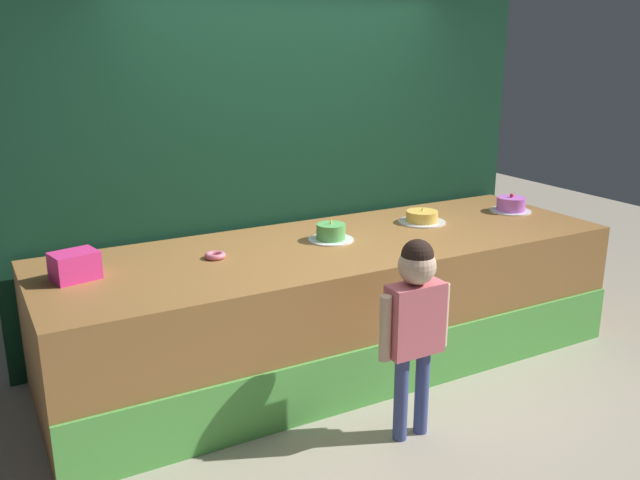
# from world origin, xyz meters

# --- Properties ---
(ground_plane) EXTENTS (12.00, 12.00, 0.00)m
(ground_plane) POSITION_xyz_m (0.00, 0.00, 0.00)
(ground_plane) COLOR #ADA38E
(stage_platform) EXTENTS (3.91, 1.27, 0.87)m
(stage_platform) POSITION_xyz_m (0.00, 0.62, 0.43)
(stage_platform) COLOR #9E6B38
(stage_platform) RESTS_ON ground_plane
(curtain_backdrop) EXTENTS (4.12, 0.08, 3.11)m
(curtain_backdrop) POSITION_xyz_m (0.00, 1.35, 1.55)
(curtain_backdrop) COLOR #113823
(curtain_backdrop) RESTS_ON ground_plane
(child_figure) EXTENTS (0.45, 0.21, 1.17)m
(child_figure) POSITION_xyz_m (-0.10, -0.40, 0.76)
(child_figure) COLOR #3F4C8C
(child_figure) RESTS_ON ground_plane
(pink_box) EXTENTS (0.28, 0.23, 0.16)m
(pink_box) POSITION_xyz_m (-1.66, 0.71, 0.95)
(pink_box) COLOR #F6358C
(pink_box) RESTS_ON stage_platform
(donut) EXTENTS (0.13, 0.13, 0.04)m
(donut) POSITION_xyz_m (-0.83, 0.70, 0.89)
(donut) COLOR pink
(donut) RESTS_ON stage_platform
(cake_left) EXTENTS (0.31, 0.31, 0.16)m
(cake_left) POSITION_xyz_m (0.00, 0.69, 0.92)
(cake_left) COLOR white
(cake_left) RESTS_ON stage_platform
(cake_center) EXTENTS (0.36, 0.36, 0.13)m
(cake_center) POSITION_xyz_m (0.83, 0.77, 0.91)
(cake_center) COLOR silver
(cake_center) RESTS_ON stage_platform
(cake_right) EXTENTS (0.32, 0.32, 0.15)m
(cake_right) POSITION_xyz_m (1.66, 0.71, 0.92)
(cake_right) COLOR white
(cake_right) RESTS_ON stage_platform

